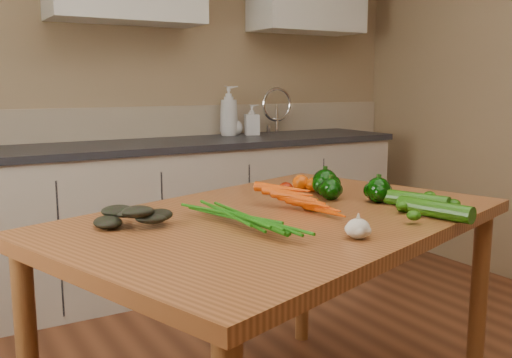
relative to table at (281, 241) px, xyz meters
The scene contains 17 objects.
room 0.65m from the table, 59.94° to the right, with size 4.04×5.04×2.64m.
counter_run 1.75m from the table, 76.43° to the left, with size 2.84×0.64×1.14m.
table is the anchor object (origin of this frame).
soap_bottle_a 2.03m from the table, 66.98° to the left, with size 0.13×0.13×0.33m, color silver.
soap_bottle_b 2.04m from the table, 62.50° to the left, with size 0.09×0.10×0.21m, color silver.
soap_bottle_c 2.03m from the table, 65.87° to the left, with size 0.11×0.11×0.14m, color silver.
carrot_bunch 0.13m from the table, 125.41° to the right, with size 0.28×0.22×0.08m, color #E84C05, non-canonical shape.
leafy_greens 0.51m from the table, 168.50° to the left, with size 0.22×0.20×0.11m, color black, non-canonical shape.
garlic_bulb 0.38m from the table, 86.52° to the right, with size 0.07×0.07×0.06m, color silver.
pepper_a 0.34m from the table, 20.55° to the left, with size 0.08×0.08×0.08m, color black.
pepper_b 0.41m from the table, 30.58° to the left, with size 0.10×0.10×0.10m, color black.
pepper_c 0.44m from the table, ahead, with size 0.09×0.09×0.09m, color black.
tomato_a 0.33m from the table, 53.59° to the left, with size 0.06×0.06×0.06m, color #881402.
tomato_b 0.46m from the table, 46.50° to the left, with size 0.07×0.07×0.06m, color #BF4104.
tomato_c 0.45m from the table, 39.64° to the left, with size 0.06×0.06×0.06m, color #BF4104.
zucchini_a 0.50m from the table, 18.63° to the right, with size 0.06×0.06×0.23m, color #174A08.
zucchini_b 0.51m from the table, 35.90° to the right, with size 0.06×0.06×0.25m, color #174A08.
Camera 1 is at (-1.21, -1.04, 1.25)m, focal length 40.00 mm.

